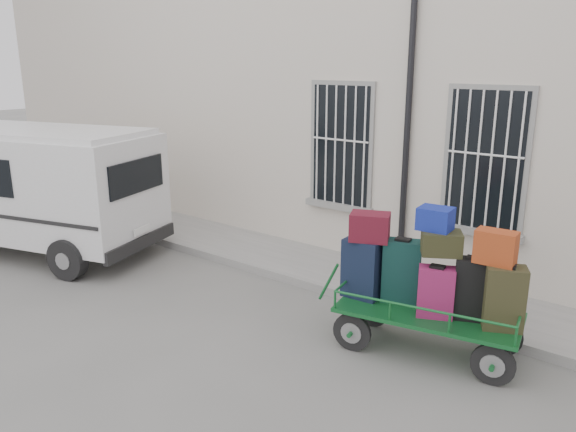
% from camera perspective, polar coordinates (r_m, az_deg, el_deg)
% --- Properties ---
extents(ground, '(80.00, 80.00, 0.00)m').
position_cam_1_polar(ground, '(8.73, -3.49, -10.21)').
color(ground, slate).
rests_on(ground, ground).
extents(building, '(24.00, 5.15, 6.00)m').
position_cam_1_polar(building, '(12.53, 13.49, 11.53)').
color(building, beige).
rests_on(building, ground).
extents(sidewalk, '(24.00, 1.70, 0.15)m').
position_cam_1_polar(sidewalk, '(10.30, 4.65, -5.62)').
color(sidewalk, gray).
rests_on(sidewalk, ground).
extents(luggage_cart, '(2.81, 1.46, 2.00)m').
position_cam_1_polar(luggage_cart, '(7.57, 14.03, -6.56)').
color(luggage_cart, black).
rests_on(luggage_cart, ground).
extents(van, '(5.35, 3.38, 2.51)m').
position_cam_1_polar(van, '(12.27, -24.28, 3.13)').
color(van, silver).
rests_on(van, ground).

